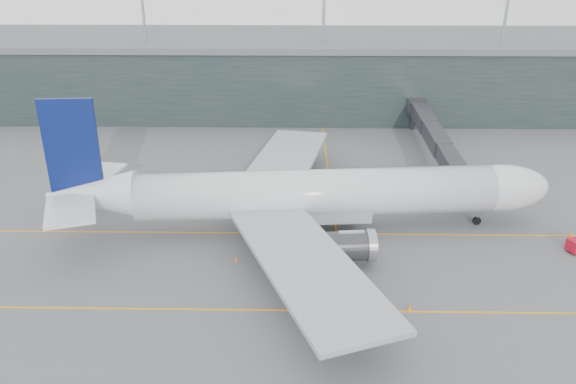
{
  "coord_description": "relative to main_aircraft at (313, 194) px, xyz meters",
  "views": [
    {
      "loc": [
        0.15,
        -65.03,
        31.85
      ],
      "look_at": [
        -0.95,
        -4.0,
        5.53
      ],
      "focal_mm": 35.0,
      "sensor_mm": 36.0,
      "label": 1
    }
  ],
  "objects": [
    {
      "name": "ground",
      "position": [
        -2.01,
        2.94,
        -4.78
      ],
      "size": [
        320.0,
        320.0,
        0.0
      ],
      "primitive_type": "plane",
      "color": "#525257",
      "rests_on": "ground"
    },
    {
      "name": "taxiline_a",
      "position": [
        -2.01,
        -1.06,
        -4.77
      ],
      "size": [
        160.0,
        0.25,
        0.02
      ],
      "primitive_type": "cube",
      "color": "orange",
      "rests_on": "ground"
    },
    {
      "name": "taxiline_b",
      "position": [
        -2.01,
        -17.06,
        -4.77
      ],
      "size": [
        160.0,
        0.25,
        0.02
      ],
      "primitive_type": "cube",
      "color": "orange",
      "rests_on": "ground"
    },
    {
      "name": "taxiline_lead_main",
      "position": [
        2.99,
        22.94,
        -4.77
      ],
      "size": [
        0.25,
        60.0,
        0.02
      ],
      "primitive_type": "cube",
      "color": "orange",
      "rests_on": "ground"
    },
    {
      "name": "terminal",
      "position": [
        -2.01,
        60.94,
        2.84
      ],
      "size": [
        240.0,
        36.0,
        29.0
      ],
      "color": "#1E2929",
      "rests_on": "ground"
    },
    {
      "name": "main_aircraft",
      "position": [
        0.0,
        0.0,
        0.0
      ],
      "size": [
        60.8,
        56.91,
        17.04
      ],
      "rotation": [
        0.0,
        0.0,
        0.09
      ],
      "color": "silver",
      "rests_on": "ground"
    },
    {
      "name": "jet_bridge",
      "position": [
        19.81,
        25.0,
        -0.25
      ],
      "size": [
        4.67,
        44.14,
        6.06
      ],
      "rotation": [
        0.0,
        0.0,
        -0.04
      ],
      "color": "#26272B",
      "rests_on": "ground"
    },
    {
      "name": "uld_a",
      "position": [
        -7.64,
        13.79,
        -3.79
      ],
      "size": [
        2.21,
        1.84,
        1.89
      ],
      "rotation": [
        0.0,
        0.0,
        0.09
      ],
      "color": "#343438",
      "rests_on": "ground"
    },
    {
      "name": "uld_b",
      "position": [
        -3.86,
        15.19,
        -3.91
      ],
      "size": [
        1.98,
        1.66,
        1.65
      ],
      "rotation": [
        0.0,
        0.0,
        -0.12
      ],
      "color": "#343438",
      "rests_on": "ground"
    },
    {
      "name": "uld_c",
      "position": [
        -2.73,
        12.67,
        -3.88
      ],
      "size": [
        2.3,
        2.07,
        1.72
      ],
      "rotation": [
        0.0,
        0.0,
        0.35
      ],
      "color": "#343438",
      "rests_on": "ground"
    },
    {
      "name": "cone_nose",
      "position": [
        31.2,
        -1.37,
        -4.39
      ],
      "size": [
        0.5,
        0.5,
        0.79
      ],
      "primitive_type": "cone",
      "color": "orange",
      "rests_on": "ground"
    },
    {
      "name": "cone_wing_stbd",
      "position": [
        9.03,
        -16.87,
        -4.43
      ],
      "size": [
        0.45,
        0.45,
        0.71
      ],
      "primitive_type": "cone",
      "color": "orange",
      "rests_on": "ground"
    },
    {
      "name": "cone_wing_port",
      "position": [
        4.89,
        13.28,
        -4.42
      ],
      "size": [
        0.45,
        0.45,
        0.72
      ],
      "primitive_type": "cone",
      "color": "#E14E0C",
      "rests_on": "ground"
    },
    {
      "name": "cone_tail",
      "position": [
        -8.63,
        -7.83,
        -4.48
      ],
      "size": [
        0.38,
        0.38,
        0.61
      ],
      "primitive_type": "cone",
      "color": "orange",
      "rests_on": "ground"
    }
  ]
}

